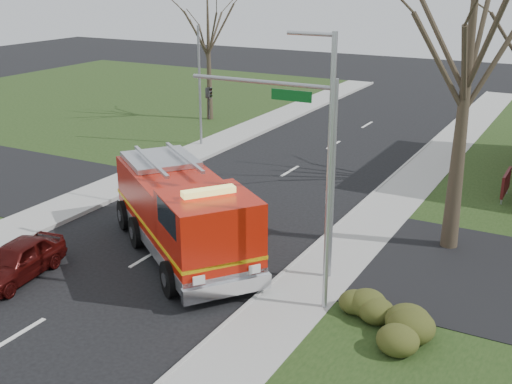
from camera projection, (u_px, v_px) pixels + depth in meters
The scene contains 12 objects.
ground at pixel (147, 257), 23.42m from camera, with size 120.00×120.00×0.00m, color black.
sidewalk_right at pixel (301, 294), 20.59m from camera, with size 2.40×80.00×0.15m, color #9D9C97.
sidewalk_left at pixel (26, 225), 26.20m from camera, with size 2.40×80.00×0.15m, color #9D9C97.
health_center_sign at pixel (506, 183), 28.75m from camera, with size 0.12×2.00×1.40m.
hedge_corner at pixel (376, 316), 18.33m from camera, with size 2.80×2.00×0.90m, color #313A15.
bare_tree_near at pixel (470, 49), 21.66m from camera, with size 6.00×6.00×12.00m.
bare_tree_left at pixel (208, 39), 42.69m from camera, with size 4.50×4.50×9.00m.
traffic_signal_mast at pixel (296, 140), 20.76m from camera, with size 5.29×0.18×6.80m.
streetlight_pole at pixel (328, 169), 18.28m from camera, with size 1.48×0.16×8.40m.
utility_pole_far at pixel (200, 88), 36.95m from camera, with size 0.14×0.14×7.00m, color gray.
fire_engine at pixel (184, 216), 23.09m from camera, with size 8.48×7.38×3.41m.
parked_car_maroon at pixel (17, 260), 21.62m from camera, with size 1.55×3.85×1.31m, color #3A0A09.
Camera 1 is at (13.71, -16.82, 9.95)m, focal length 45.00 mm.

